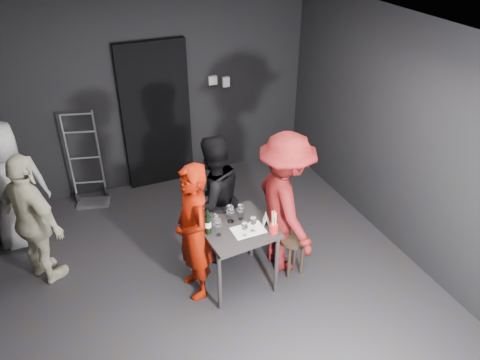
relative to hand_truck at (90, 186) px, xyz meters
name	(u,v)px	position (x,y,z in m)	size (l,w,h in m)	color
floor	(220,287)	(1.05, -2.29, -0.23)	(4.50, 5.00, 0.02)	black
ceiling	(213,40)	(1.05, -2.29, 2.47)	(4.50, 5.00, 0.02)	silver
wall_back	(153,94)	(1.05, 0.21, 1.12)	(4.50, 0.04, 2.70)	black
wall_right	(406,142)	(3.30, -2.29, 1.12)	(0.04, 5.00, 2.70)	black
doorway	(156,116)	(1.05, 0.15, 0.82)	(0.95, 0.10, 2.10)	black
wallbox_upper	(213,80)	(1.90, 0.16, 1.22)	(0.12, 0.06, 0.12)	#B7B7B2
wallbox_lower	(226,82)	(2.10, 0.16, 1.17)	(0.10, 0.06, 0.14)	#B7B7B2
hand_truck	(90,186)	(0.00, 0.00, 0.00)	(0.44, 0.36, 1.32)	#B2B2B7
tasting_table	(237,234)	(1.26, -2.26, 0.42)	(0.72, 0.72, 0.75)	black
stool	(293,246)	(1.90, -2.36, 0.13)	(0.30, 0.30, 0.47)	#382720
server_red	(193,231)	(0.81, -2.22, 0.56)	(0.58, 0.38, 1.60)	#7B0F01
woman_black	(213,198)	(1.19, -1.74, 0.57)	(0.78, 0.43, 1.60)	black
man_maroon	(286,197)	(1.86, -2.21, 0.69)	(1.20, 0.56, 1.86)	maroon
bystander_cream	(33,219)	(-0.67, -1.38, 0.57)	(0.94, 0.45, 1.60)	#BDB696
bystander_grey	(11,183)	(-0.87, -0.62, 0.62)	(0.84, 0.46, 1.71)	#959595
tasting_mat	(248,230)	(1.35, -2.37, 0.52)	(0.33, 0.22, 0.00)	white
wine_glass_a	(218,227)	(1.04, -2.32, 0.62)	(0.08, 0.08, 0.22)	white
wine_glass_b	(216,220)	(1.07, -2.19, 0.61)	(0.07, 0.07, 0.18)	white
wine_glass_c	(230,213)	(1.24, -2.16, 0.63)	(0.08, 0.08, 0.22)	white
wine_glass_d	(245,229)	(1.28, -2.44, 0.61)	(0.07, 0.07, 0.19)	white
wine_glass_e	(253,224)	(1.39, -2.40, 0.61)	(0.07, 0.07, 0.19)	white
wine_glass_f	(240,212)	(1.35, -2.16, 0.61)	(0.07, 0.07, 0.19)	white
wine_bottle	(208,224)	(0.96, -2.25, 0.62)	(0.07, 0.07, 0.28)	black
breadstick_cup	(274,222)	(1.57, -2.50, 0.64)	(0.09, 0.09, 0.28)	red
reserved_card	(265,220)	(1.55, -2.33, 0.57)	(0.08, 0.13, 0.10)	white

